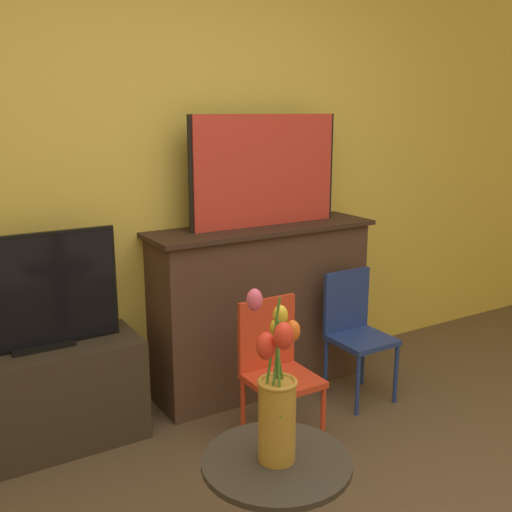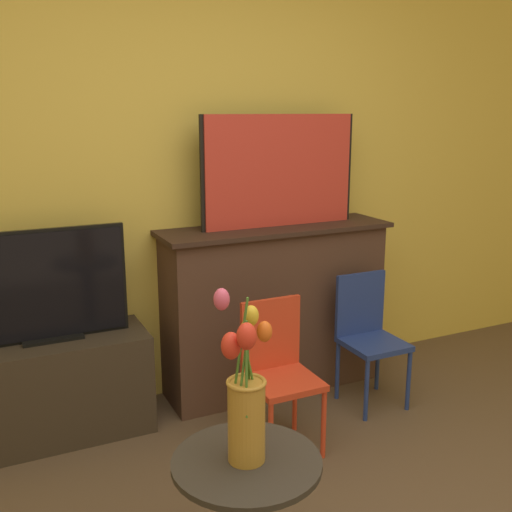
{
  "view_description": "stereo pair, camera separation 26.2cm",
  "coord_description": "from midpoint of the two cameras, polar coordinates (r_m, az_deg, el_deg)",
  "views": [
    {
      "loc": [
        -1.23,
        -0.88,
        1.6
      ],
      "look_at": [
        0.09,
        1.3,
        0.97
      ],
      "focal_mm": 42.0,
      "sensor_mm": 36.0,
      "label": 1
    },
    {
      "loc": [
        -1.0,
        -1.01,
        1.6
      ],
      "look_at": [
        0.09,
        1.3,
        0.97
      ],
      "focal_mm": 42.0,
      "sensor_mm": 36.0,
      "label": 2
    }
  ],
  "objects": [
    {
      "name": "wall_back",
      "position": [
        3.28,
        -11.41,
        9.13
      ],
      "size": [
        8.0,
        0.06,
        2.7
      ],
      "color": "#EAC651",
      "rests_on": "ground"
    },
    {
      "name": "fireplace_mantel",
      "position": [
        3.47,
        -1.69,
        -4.76
      ],
      "size": [
        1.33,
        0.4,
        0.97
      ],
      "color": "#4C3328",
      "rests_on": "ground"
    },
    {
      "name": "painting",
      "position": [
        3.33,
        -1.36,
        8.11
      ],
      "size": [
        0.93,
        0.03,
        0.61
      ],
      "color": "black",
      "rests_on": "fireplace_mantel"
    },
    {
      "name": "tv_stand",
      "position": [
        3.16,
        -21.59,
        -12.46
      ],
      "size": [
        0.9,
        0.39,
        0.51
      ],
      "color": "#382D23",
      "rests_on": "ground"
    },
    {
      "name": "tv_monitor",
      "position": [
        2.98,
        -22.48,
        -3.33
      ],
      "size": [
        0.74,
        0.12,
        0.55
      ],
      "color": "black",
      "rests_on": "tv_stand"
    },
    {
      "name": "chair_red",
      "position": [
        2.9,
        -0.7,
        -10.38
      ],
      "size": [
        0.31,
        0.31,
        0.72
      ],
      "color": "red",
      "rests_on": "ground"
    },
    {
      "name": "chair_blue",
      "position": [
        3.41,
        7.25,
        -6.76
      ],
      "size": [
        0.31,
        0.31,
        0.72
      ],
      "color": "navy",
      "rests_on": "ground"
    },
    {
      "name": "vase_tulips",
      "position": [
        1.84,
        -2.2,
        -13.54
      ],
      "size": [
        0.19,
        0.18,
        0.56
      ],
      "color": "#B78433",
      "rests_on": "side_table"
    }
  ]
}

